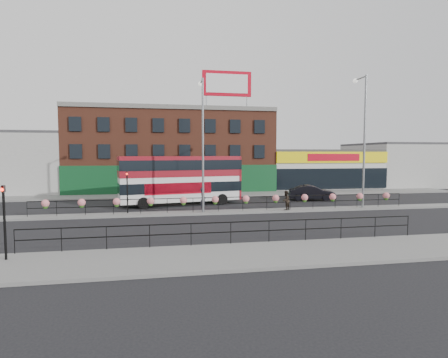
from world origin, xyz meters
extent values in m
plane|color=black|center=(0.00, 0.00, 0.00)|extent=(120.00, 120.00, 0.00)
cube|color=slate|center=(0.00, -12.00, 0.07)|extent=(60.00, 4.00, 0.15)
cube|color=slate|center=(0.00, 12.00, 0.07)|extent=(60.00, 4.00, 0.15)
cube|color=slate|center=(0.00, 0.00, 0.07)|extent=(60.00, 1.60, 0.15)
cube|color=gold|center=(0.00, -9.70, 0.01)|extent=(60.00, 0.10, 0.01)
cube|color=gold|center=(0.00, -9.88, 0.01)|extent=(60.00, 0.10, 0.01)
cube|color=brown|center=(-4.00, 20.00, 5.00)|extent=(25.00, 12.00, 10.00)
cube|color=#3F3F42|center=(-4.00, 20.00, 10.15)|extent=(25.00, 12.00, 0.30)
cube|color=#0F4420|center=(-4.00, 13.92, 1.70)|extent=(25.00, 0.25, 3.40)
cube|color=silver|center=(16.00, 20.00, 2.50)|extent=(15.00, 12.00, 5.00)
cube|color=#3F3F42|center=(16.00, 20.00, 5.15)|extent=(15.00, 12.00, 0.30)
cube|color=yellow|center=(16.00, 13.92, 4.30)|extent=(15.00, 0.25, 1.40)
cube|color=#B90619|center=(16.00, 13.80, 4.30)|extent=(7.00, 0.10, 0.90)
cube|color=black|center=(16.00, 13.92, 1.60)|extent=(15.00, 0.25, 2.60)
cube|color=#A9A8A4|center=(-24.25, 20.00, 3.50)|extent=(15.50, 12.00, 7.00)
cube|color=#3F3F42|center=(-24.25, 20.00, 7.15)|extent=(15.50, 12.00, 0.30)
cube|color=#A9A8A4|center=(30.75, 20.00, 3.00)|extent=(14.50, 12.00, 6.00)
cube|color=#3F3F42|center=(30.75, 20.00, 6.15)|extent=(14.50, 12.00, 0.30)
cube|color=#B90619|center=(2.50, 15.00, 13.20)|extent=(6.00, 0.25, 3.00)
cube|color=silver|center=(2.50, 14.86, 13.20)|extent=(5.10, 0.04, 2.25)
cylinder|color=slate|center=(0.00, 15.00, 11.00)|extent=(0.12, 0.12, 1.40)
cylinder|color=slate|center=(5.00, 15.00, 11.00)|extent=(0.12, 0.12, 1.40)
cube|color=black|center=(0.00, 0.00, 1.25)|extent=(30.00, 0.05, 0.05)
cube|color=black|center=(0.00, 0.00, 0.76)|extent=(30.00, 0.05, 0.05)
cylinder|color=black|center=(-15.00, 0.00, 0.70)|extent=(0.04, 0.04, 1.10)
cylinder|color=black|center=(-13.00, 0.00, 0.70)|extent=(0.04, 0.04, 1.10)
cylinder|color=black|center=(-11.00, 0.00, 0.70)|extent=(0.04, 0.04, 1.10)
cylinder|color=black|center=(-9.00, 0.00, 0.70)|extent=(0.04, 0.04, 1.10)
cylinder|color=black|center=(-7.00, 0.00, 0.70)|extent=(0.04, 0.04, 1.10)
cylinder|color=black|center=(-5.00, 0.00, 0.70)|extent=(0.04, 0.04, 1.10)
cylinder|color=black|center=(-3.00, 0.00, 0.70)|extent=(0.04, 0.04, 1.10)
cylinder|color=black|center=(-1.00, 0.00, 0.70)|extent=(0.04, 0.04, 1.10)
cylinder|color=black|center=(1.00, 0.00, 0.70)|extent=(0.04, 0.04, 1.10)
cylinder|color=black|center=(3.00, 0.00, 0.70)|extent=(0.04, 0.04, 1.10)
cylinder|color=black|center=(5.00, 0.00, 0.70)|extent=(0.04, 0.04, 1.10)
cylinder|color=black|center=(7.00, 0.00, 0.70)|extent=(0.04, 0.04, 1.10)
cylinder|color=black|center=(9.00, 0.00, 0.70)|extent=(0.04, 0.04, 1.10)
cylinder|color=black|center=(11.00, 0.00, 0.70)|extent=(0.04, 0.04, 1.10)
cylinder|color=black|center=(13.00, 0.00, 0.70)|extent=(0.04, 0.04, 1.10)
cylinder|color=black|center=(15.00, 0.00, 0.70)|extent=(0.04, 0.04, 1.10)
sphere|color=#E5787F|center=(-13.75, 0.00, 1.10)|extent=(0.56, 0.56, 0.56)
sphere|color=#32661C|center=(-13.75, 0.00, 0.87)|extent=(0.36, 0.36, 0.36)
sphere|color=#E5787F|center=(-11.25, 0.00, 1.10)|extent=(0.56, 0.56, 0.56)
sphere|color=#32661C|center=(-11.25, 0.00, 0.87)|extent=(0.36, 0.36, 0.36)
sphere|color=#E5787F|center=(-8.75, 0.00, 1.10)|extent=(0.56, 0.56, 0.56)
sphere|color=#32661C|center=(-8.75, 0.00, 0.87)|extent=(0.36, 0.36, 0.36)
sphere|color=#E5787F|center=(-6.25, 0.00, 1.10)|extent=(0.56, 0.56, 0.56)
sphere|color=#32661C|center=(-6.25, 0.00, 0.87)|extent=(0.36, 0.36, 0.36)
sphere|color=#E5787F|center=(-3.75, 0.00, 1.10)|extent=(0.56, 0.56, 0.56)
sphere|color=#32661C|center=(-3.75, 0.00, 0.87)|extent=(0.36, 0.36, 0.36)
sphere|color=#E5787F|center=(-1.25, 0.00, 1.10)|extent=(0.56, 0.56, 0.56)
sphere|color=#32661C|center=(-1.25, 0.00, 0.87)|extent=(0.36, 0.36, 0.36)
sphere|color=#E5787F|center=(1.25, 0.00, 1.10)|extent=(0.56, 0.56, 0.56)
sphere|color=#32661C|center=(1.25, 0.00, 0.87)|extent=(0.36, 0.36, 0.36)
sphere|color=#E5787F|center=(3.75, 0.00, 1.10)|extent=(0.56, 0.56, 0.56)
sphere|color=#32661C|center=(3.75, 0.00, 0.87)|extent=(0.36, 0.36, 0.36)
sphere|color=#E5787F|center=(6.25, 0.00, 1.10)|extent=(0.56, 0.56, 0.56)
sphere|color=#32661C|center=(6.25, 0.00, 0.87)|extent=(0.36, 0.36, 0.36)
sphere|color=#E5787F|center=(8.75, 0.00, 1.10)|extent=(0.56, 0.56, 0.56)
sphere|color=#32661C|center=(8.75, 0.00, 0.87)|extent=(0.36, 0.36, 0.36)
sphere|color=#E5787F|center=(11.25, 0.00, 1.10)|extent=(0.56, 0.56, 0.56)
sphere|color=#32661C|center=(11.25, 0.00, 0.87)|extent=(0.36, 0.36, 0.36)
sphere|color=#E5787F|center=(13.75, 0.00, 1.10)|extent=(0.56, 0.56, 0.56)
sphere|color=#32661C|center=(13.75, 0.00, 0.87)|extent=(0.36, 0.36, 0.36)
cube|color=black|center=(-2.00, -10.10, 1.25)|extent=(20.00, 0.05, 0.05)
cube|color=black|center=(-2.00, -10.10, 0.76)|extent=(20.00, 0.05, 0.05)
cylinder|color=black|center=(-12.00, -10.10, 0.70)|extent=(0.04, 0.04, 1.10)
cylinder|color=black|center=(-10.00, -10.10, 0.70)|extent=(0.04, 0.04, 1.10)
cylinder|color=black|center=(-8.00, -10.10, 0.70)|extent=(0.04, 0.04, 1.10)
cylinder|color=black|center=(-6.00, -10.10, 0.70)|extent=(0.04, 0.04, 1.10)
cylinder|color=black|center=(-4.00, -10.10, 0.70)|extent=(0.04, 0.04, 1.10)
cylinder|color=black|center=(-2.00, -10.10, 0.70)|extent=(0.04, 0.04, 1.10)
cylinder|color=black|center=(0.00, -10.10, 0.70)|extent=(0.04, 0.04, 1.10)
cylinder|color=black|center=(2.00, -10.10, 0.70)|extent=(0.04, 0.04, 1.10)
cylinder|color=black|center=(4.00, -10.10, 0.70)|extent=(0.04, 0.04, 1.10)
cylinder|color=black|center=(6.00, -10.10, 0.70)|extent=(0.04, 0.04, 1.10)
cylinder|color=black|center=(8.00, -10.10, 0.70)|extent=(0.04, 0.04, 1.10)
cube|color=silver|center=(-3.66, 5.16, 2.40)|extent=(11.27, 4.56, 4.00)
cube|color=maroon|center=(-3.66, 5.16, 3.55)|extent=(11.34, 4.63, 1.80)
cube|color=black|center=(-3.66, 5.16, 1.70)|extent=(11.36, 4.65, 0.90)
cube|color=black|center=(-3.66, 5.16, 3.70)|extent=(11.39, 4.67, 0.90)
cube|color=maroon|center=(-3.66, 5.16, 4.43)|extent=(11.27, 4.56, 0.12)
cube|color=maroon|center=(1.69, 6.21, 2.40)|extent=(0.69, 2.55, 4.00)
cube|color=#B90619|center=(-3.90, 3.82, 1.65)|extent=(5.89, 1.19, 1.00)
cylinder|color=black|center=(-6.95, 3.25, 0.50)|extent=(1.04, 0.49, 1.00)
cylinder|color=black|center=(-7.43, 5.70, 0.50)|extent=(1.04, 0.49, 1.00)
cylinder|color=black|center=(0.12, 4.63, 0.50)|extent=(1.04, 0.49, 1.00)
cylinder|color=black|center=(-0.36, 7.08, 0.50)|extent=(1.04, 0.49, 1.00)
imported|color=black|center=(9.58, 5.98, 0.76)|extent=(4.19, 5.53, 1.53)
imported|color=#23242F|center=(-2.20, 0.15, 1.09)|extent=(0.70, 0.47, 1.88)
imported|color=black|center=(4.51, -0.29, 0.93)|extent=(1.33, 1.33, 1.56)
cylinder|color=slate|center=(-2.22, -0.17, 5.32)|extent=(0.17, 0.17, 10.33)
cylinder|color=slate|center=(-2.22, 0.61, 10.38)|extent=(0.10, 1.55, 0.10)
sphere|color=silver|center=(-2.22, 1.38, 10.33)|extent=(0.37, 0.37, 0.37)
cylinder|color=slate|center=(11.48, -0.09, 5.71)|extent=(0.18, 0.18, 11.13)
cylinder|color=slate|center=(11.48, 0.75, 11.17)|extent=(0.11, 1.67, 0.11)
sphere|color=silver|center=(11.48, 1.58, 11.11)|extent=(0.40, 0.40, 0.40)
cylinder|color=black|center=(-12.00, -11.00, 1.75)|extent=(0.10, 0.10, 3.20)
imported|color=black|center=(-12.00, -11.00, 3.35)|extent=(0.15, 0.18, 0.90)
sphere|color=#FF190C|center=(-12.00, -11.12, 3.17)|extent=(0.14, 0.14, 0.14)
cylinder|color=black|center=(-8.00, 0.40, 1.75)|extent=(0.10, 0.10, 3.20)
imported|color=black|center=(-8.00, 0.40, 3.35)|extent=(0.15, 0.18, 0.90)
sphere|color=#FF190C|center=(-8.00, 0.28, 3.17)|extent=(0.14, 0.14, 0.14)
camera|label=1|loc=(-5.39, -27.09, 4.64)|focal=28.00mm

